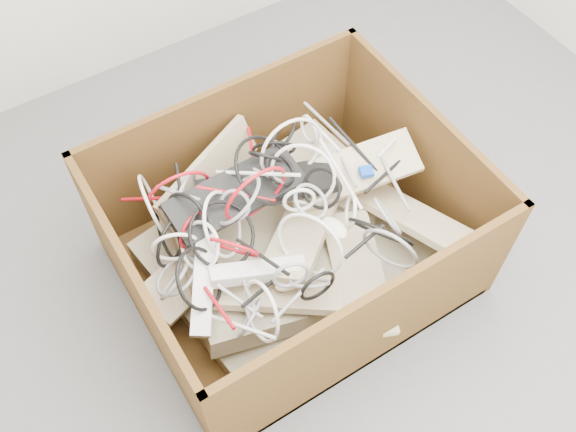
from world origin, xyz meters
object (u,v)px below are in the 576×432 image
cardboard_box (287,248)px  power_strip_right (258,271)px  power_strip_left (203,282)px  vga_plug (366,172)px

cardboard_box → power_strip_right: (-0.19, -0.13, 0.20)m
cardboard_box → power_strip_right: size_ratio=3.68×
power_strip_left → vga_plug: bearing=-50.7°
power_strip_left → vga_plug: power_strip_left is taller
vga_plug → power_strip_right: bearing=-149.8°
power_strip_right → vga_plug: (0.50, 0.13, 0.02)m
cardboard_box → vga_plug: size_ratio=24.60×
power_strip_right → vga_plug: size_ratio=6.68×
cardboard_box → power_strip_left: cardboard_box is taller
power_strip_right → power_strip_left: bearing=-179.7°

